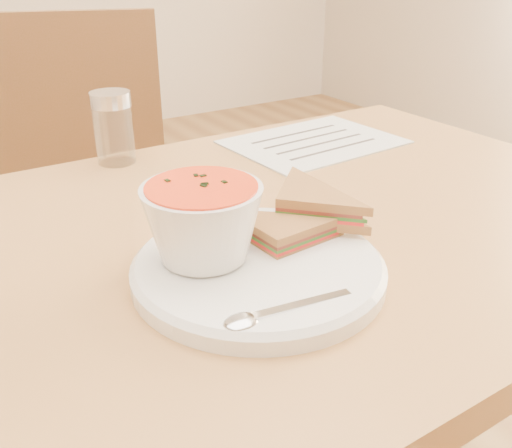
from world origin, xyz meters
TOP-DOWN VIEW (x-y plane):
  - dining_table at (0.00, 0.00)m, footprint 1.00×0.70m
  - chair_far at (-0.10, 0.64)m, footprint 0.53×0.53m
  - plate at (-0.11, -0.11)m, footprint 0.33×0.33m
  - soup_bowl at (-0.16, -0.08)m, footprint 0.14×0.14m
  - sandwich_half_a at (-0.10, -0.12)m, footprint 0.10×0.10m
  - sandwich_half_b at (-0.06, -0.07)m, footprint 0.15×0.15m
  - spoon at (-0.13, -0.20)m, footprint 0.17×0.05m
  - paper_menu at (0.21, 0.22)m, footprint 0.30×0.22m
  - condiment_shaker at (-0.11, 0.31)m, footprint 0.07×0.07m

SIDE VIEW (x-z plane):
  - dining_table at x=0.00m, z-range 0.00..0.75m
  - chair_far at x=-0.10m, z-range 0.00..0.93m
  - paper_menu at x=0.21m, z-range 0.75..0.75m
  - plate at x=-0.11m, z-range 0.75..0.77m
  - spoon at x=-0.13m, z-range 0.77..0.78m
  - sandwich_half_a at x=-0.10m, z-range 0.77..0.79m
  - sandwich_half_b at x=-0.06m, z-range 0.78..0.81m
  - condiment_shaker at x=-0.11m, z-range 0.75..0.86m
  - soup_bowl at x=-0.16m, z-range 0.77..0.85m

